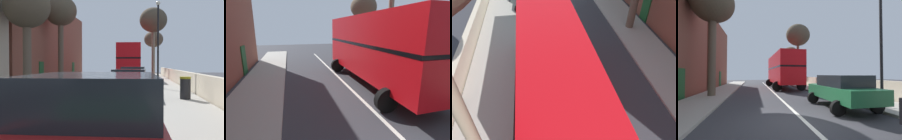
# 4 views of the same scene
# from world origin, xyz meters

# --- Properties ---
(double_decker_bus) EXTENTS (3.65, 10.29, 4.06)m
(double_decker_bus) POSITION_xyz_m (1.70, 13.29, 2.35)
(double_decker_bus) COLOR red
(double_decker_bus) RESTS_ON ground
(street_tree_right_5) EXTENTS (2.86, 2.86, 6.68)m
(street_tree_right_5) POSITION_xyz_m (4.85, 22.14, 5.47)
(street_tree_right_5) COLOR #7A6B56
(street_tree_right_5) RESTS_ON sidewalk_right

